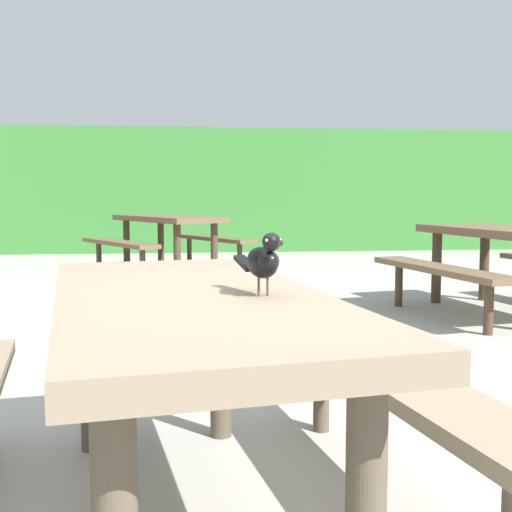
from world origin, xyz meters
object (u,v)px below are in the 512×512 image
picnic_table_mid_left (168,230)px  picnic_table_mid_right (511,250)px  picnic_table_foreground (187,350)px  bird_grackle (264,260)px

picnic_table_mid_left → picnic_table_mid_right: same height
picnic_table_foreground → bird_grackle: size_ratio=7.03×
picnic_table_foreground → bird_grackle: bird_grackle is taller
picnic_table_mid_left → picnic_table_mid_right: (2.96, -3.41, 0.00)m
bird_grackle → picnic_table_mid_right: (2.56, 3.42, -0.29)m
bird_grackle → picnic_table_mid_left: bearing=93.3°
picnic_table_foreground → picnic_table_mid_right: (2.78, 3.28, 0.00)m
picnic_table_foreground → picnic_table_mid_right: size_ratio=0.98×
bird_grackle → picnic_table_mid_left: size_ratio=0.12×
bird_grackle → picnic_table_foreground: bearing=146.9°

